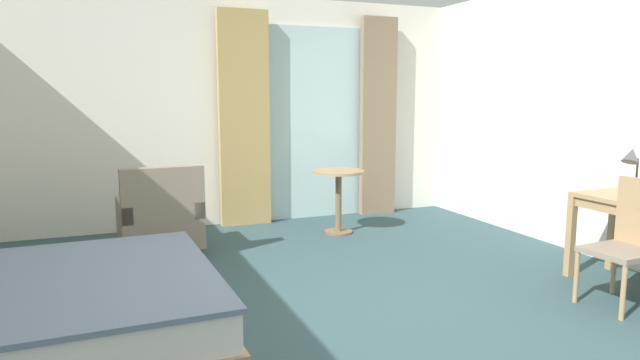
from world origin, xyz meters
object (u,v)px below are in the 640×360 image
(desk_lamp, at_px, (632,163))
(armchair_by_window, at_px, (160,221))
(desk_chair, at_px, (630,238))
(bed, at_px, (27,322))
(round_cafe_table, at_px, (339,188))

(desk_lamp, height_order, armchair_by_window, desk_lamp)
(desk_chair, bearing_deg, desk_lamp, 42.03)
(bed, relative_size, armchair_by_window, 2.34)
(desk_lamp, bearing_deg, bed, 176.93)
(desk_chair, xyz_separation_m, round_cafe_table, (-1.12, 2.78, 0.02))
(bed, bearing_deg, desk_lamp, -3.07)
(bed, distance_m, desk_lamp, 4.42)
(bed, distance_m, round_cafe_table, 3.67)
(armchair_by_window, height_order, round_cafe_table, armchair_by_window)
(bed, height_order, armchair_by_window, bed)
(desk_lamp, bearing_deg, round_cafe_table, 120.41)
(bed, distance_m, desk_chair, 4.05)
(round_cafe_table, bearing_deg, desk_lamp, -59.59)
(bed, height_order, round_cafe_table, bed)
(armchair_by_window, bearing_deg, desk_lamp, -33.78)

